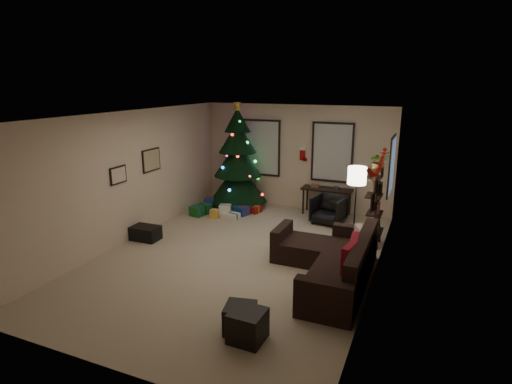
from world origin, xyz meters
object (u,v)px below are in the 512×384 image
sofa (333,263)px  desk (327,192)px  christmas_tree (238,163)px  bookshelf (376,208)px  desk_chair (329,210)px

sofa → desk: sofa is taller
desk → christmas_tree: bearing=-174.7°
christmas_tree → bookshelf: bearing=-20.6°
christmas_tree → bookshelf: (3.74, -1.41, -0.38)m
desk → sofa: bearing=-74.5°
christmas_tree → sofa: size_ratio=1.09×
christmas_tree → sofa: bearing=-43.9°
christmas_tree → bookshelf: size_ratio=1.73×
christmas_tree → desk: bearing=5.3°
desk → desk_chair: desk is taller
desk → bookshelf: 2.14m
desk → bookshelf: (1.39, -1.62, 0.20)m
bookshelf → desk: bearing=130.5°
bookshelf → christmas_tree: bearing=159.4°
christmas_tree → desk: size_ratio=2.28×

